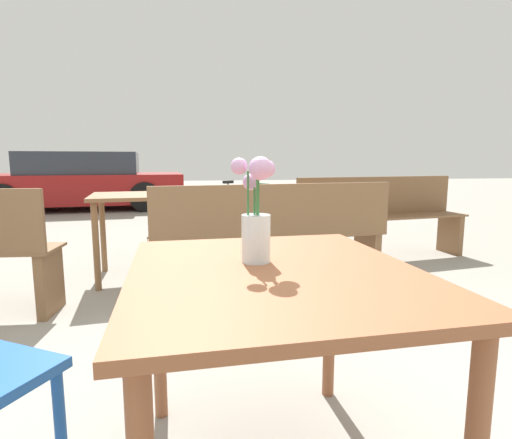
{
  "coord_description": "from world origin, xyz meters",
  "views": [
    {
      "loc": [
        -0.23,
        -1.12,
        1.01
      ],
      "look_at": [
        -0.04,
        0.08,
        0.84
      ],
      "focal_mm": 28.0,
      "sensor_mm": 36.0,
      "label": 1
    }
  ],
  "objects_px": {
    "table_back": "(136,209)",
    "flower_vase": "(256,220)",
    "bench_near": "(380,213)",
    "bench_far": "(274,233)",
    "parked_car": "(84,182)",
    "bicycle": "(237,208)",
    "table_front": "(274,298)"
  },
  "relations": [
    {
      "from": "table_back",
      "to": "flower_vase",
      "type": "bearing_deg",
      "value": -73.6
    },
    {
      "from": "bench_near",
      "to": "table_back",
      "type": "relative_size",
      "value": 2.3
    },
    {
      "from": "bench_near",
      "to": "bench_far",
      "type": "bearing_deg",
      "value": -143.35
    },
    {
      "from": "bench_near",
      "to": "flower_vase",
      "type": "bearing_deg",
      "value": -122.73
    },
    {
      "from": "bench_near",
      "to": "parked_car",
      "type": "distance_m",
      "value": 6.64
    },
    {
      "from": "bicycle",
      "to": "parked_car",
      "type": "distance_m",
      "value": 4.38
    },
    {
      "from": "flower_vase",
      "to": "bicycle",
      "type": "relative_size",
      "value": 0.25
    },
    {
      "from": "table_back",
      "to": "parked_car",
      "type": "xyz_separation_m",
      "value": [
        -1.83,
        5.48,
        -0.03
      ]
    },
    {
      "from": "bench_far",
      "to": "parked_car",
      "type": "xyz_separation_m",
      "value": [
        -2.93,
        6.08,
        0.1
      ]
    },
    {
      "from": "flower_vase",
      "to": "table_front",
      "type": "bearing_deg",
      "value": -62.83
    },
    {
      "from": "flower_vase",
      "to": "bench_near",
      "type": "relative_size",
      "value": 0.17
    },
    {
      "from": "table_back",
      "to": "table_front",
      "type": "bearing_deg",
      "value": -73.22
    },
    {
      "from": "table_front",
      "to": "flower_vase",
      "type": "bearing_deg",
      "value": 117.17
    },
    {
      "from": "flower_vase",
      "to": "parked_car",
      "type": "bearing_deg",
      "value": 107.89
    },
    {
      "from": "table_front",
      "to": "table_back",
      "type": "height_order",
      "value": "table_back"
    },
    {
      "from": "parked_car",
      "to": "bench_far",
      "type": "bearing_deg",
      "value": -64.31
    },
    {
      "from": "flower_vase",
      "to": "table_back",
      "type": "relative_size",
      "value": 0.4
    },
    {
      "from": "bicycle",
      "to": "parked_car",
      "type": "height_order",
      "value": "parked_car"
    },
    {
      "from": "table_back",
      "to": "parked_car",
      "type": "distance_m",
      "value": 5.77
    },
    {
      "from": "table_front",
      "to": "bicycle",
      "type": "height_order",
      "value": "bicycle"
    },
    {
      "from": "flower_vase",
      "to": "bench_near",
      "type": "height_order",
      "value": "flower_vase"
    },
    {
      "from": "bench_near",
      "to": "bicycle",
      "type": "bearing_deg",
      "value": 125.23
    },
    {
      "from": "bench_near",
      "to": "table_back",
      "type": "height_order",
      "value": "bench_near"
    },
    {
      "from": "parked_car",
      "to": "table_back",
      "type": "bearing_deg",
      "value": -71.48
    },
    {
      "from": "bicycle",
      "to": "table_front",
      "type": "bearing_deg",
      "value": -94.79
    },
    {
      "from": "table_front",
      "to": "table_back",
      "type": "xyz_separation_m",
      "value": [
        -0.73,
        2.41,
        -0.01
      ]
    },
    {
      "from": "bench_far",
      "to": "flower_vase",
      "type": "bearing_deg",
      "value": -103.28
    },
    {
      "from": "flower_vase",
      "to": "bench_far",
      "type": "distance_m",
      "value": 1.81
    },
    {
      "from": "table_front",
      "to": "bench_far",
      "type": "distance_m",
      "value": 1.84
    },
    {
      "from": "table_front",
      "to": "bench_far",
      "type": "bearing_deg",
      "value": 78.54
    },
    {
      "from": "parked_car",
      "to": "table_front",
      "type": "bearing_deg",
      "value": -72.01
    },
    {
      "from": "bicycle",
      "to": "parked_car",
      "type": "xyz_separation_m",
      "value": [
        -2.95,
        3.22,
        0.24
      ]
    }
  ]
}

